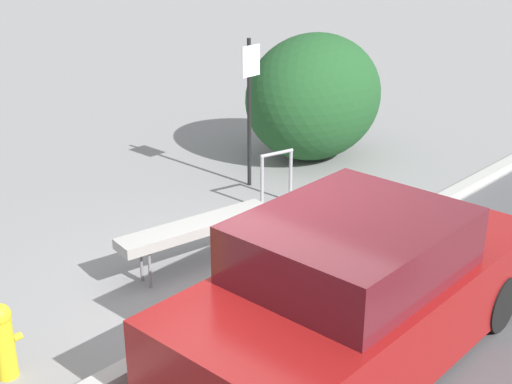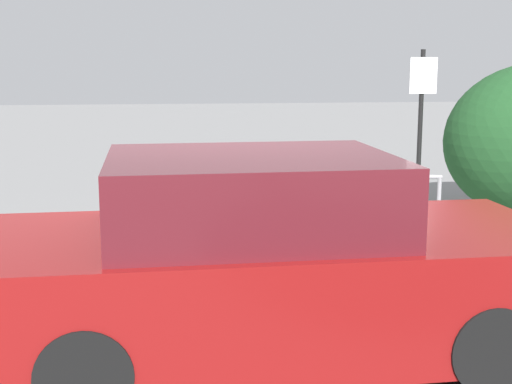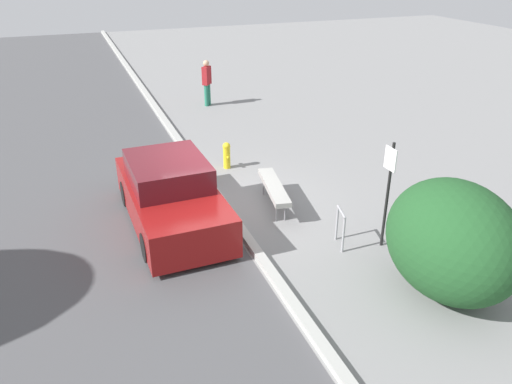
{
  "view_description": "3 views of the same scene",
  "coord_description": "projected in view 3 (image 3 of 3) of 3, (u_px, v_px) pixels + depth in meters",
  "views": [
    {
      "loc": [
        -4.75,
        -4.69,
        4.09
      ],
      "look_at": [
        1.63,
        1.37,
        0.55
      ],
      "focal_mm": 50.0,
      "sensor_mm": 36.0,
      "label": 1
    },
    {
      "loc": [
        -0.51,
        -6.29,
        2.16
      ],
      "look_at": [
        0.37,
        0.58,
        0.88
      ],
      "focal_mm": 50.0,
      "sensor_mm": 36.0,
      "label": 2
    },
    {
      "loc": [
        10.21,
        -3.08,
        5.64
      ],
      "look_at": [
        0.96,
        0.45,
        0.79
      ],
      "focal_mm": 35.0,
      "sensor_mm": 36.0,
      "label": 3
    }
  ],
  "objects": [
    {
      "name": "bike_rack",
      "position": [
        340.0,
        225.0,
        10.31
      ],
      "size": [
        0.55,
        0.18,
        0.83
      ],
      "rotation": [
        0.0,
        0.0,
        -0.25
      ],
      "color": "#99999E",
      "rests_on": "ground_plane"
    },
    {
      "name": "fire_hydrant",
      "position": [
        227.0,
        154.0,
        14.07
      ],
      "size": [
        0.36,
        0.22,
        0.77
      ],
      "color": "gold",
      "rests_on": "ground_plane"
    },
    {
      "name": "pedestrian",
      "position": [
        207.0,
        82.0,
        19.5
      ],
      "size": [
        0.45,
        0.43,
        1.78
      ],
      "rotation": [
        0.0,
        0.0,
        2.41
      ],
      "color": "#267259",
      "rests_on": "ground_plane"
    },
    {
      "name": "curb",
      "position": [
        224.0,
        206.0,
        12.01
      ],
      "size": [
        60.0,
        0.2,
        0.13
      ],
      "color": "#A8A8A3",
      "rests_on": "ground_plane"
    },
    {
      "name": "sign_post",
      "position": [
        388.0,
        186.0,
        9.93
      ],
      "size": [
        0.36,
        0.08,
        2.3
      ],
      "color": "black",
      "rests_on": "ground_plane"
    },
    {
      "name": "ground_plane",
      "position": [
        224.0,
        208.0,
        12.04
      ],
      "size": [
        60.0,
        60.0,
        0.0
      ],
      "primitive_type": "plane",
      "color": "gray"
    },
    {
      "name": "parked_car_near",
      "position": [
        171.0,
        195.0,
        11.14
      ],
      "size": [
        4.24,
        1.92,
        1.5
      ],
      "rotation": [
        0.0,
        0.0,
        0.02
      ],
      "color": "black",
      "rests_on": "ground_plane"
    },
    {
      "name": "shrub_hedge",
      "position": [
        452.0,
        241.0,
        8.65
      ],
      "size": [
        2.61,
        2.07,
        2.15
      ],
      "color": "#1E4C23",
      "rests_on": "ground_plane"
    },
    {
      "name": "bench",
      "position": [
        274.0,
        187.0,
        11.87
      ],
      "size": [
        2.05,
        0.71,
        0.6
      ],
      "rotation": [
        0.0,
        0.0,
        -0.17
      ],
      "color": "gray",
      "rests_on": "ground_plane"
    }
  ]
}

